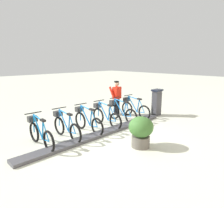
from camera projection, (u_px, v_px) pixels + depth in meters
name	position (u px, v px, depth m)	size (l,w,h in m)	color
ground_plane	(102.00, 134.00, 7.35)	(60.00, 60.00, 0.00)	beige
dock_rail_base	(102.00, 133.00, 7.34)	(0.44, 6.36, 0.10)	#47474C
payment_kiosk	(157.00, 102.00, 9.70)	(0.36, 0.52, 1.28)	#38383D
bike_docked_0	(134.00, 108.00, 9.47)	(1.72, 0.54, 1.02)	black
bike_docked_1	(121.00, 112.00, 8.83)	(1.72, 0.54, 1.02)	black
bike_docked_2	(105.00, 116.00, 8.19)	(1.72, 0.54, 1.02)	black
bike_docked_3	(87.00, 121.00, 7.56)	(1.72, 0.54, 1.02)	black
bike_docked_4	(66.00, 126.00, 6.92)	(1.72, 0.54, 1.02)	black
bike_docked_5	(40.00, 133.00, 6.28)	(1.72, 0.54, 1.02)	black
worker_near_rack	(117.00, 97.00, 9.75)	(0.49, 0.66, 1.66)	white
planter_bush	(141.00, 130.00, 6.20)	(0.76, 0.76, 0.97)	#59544C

